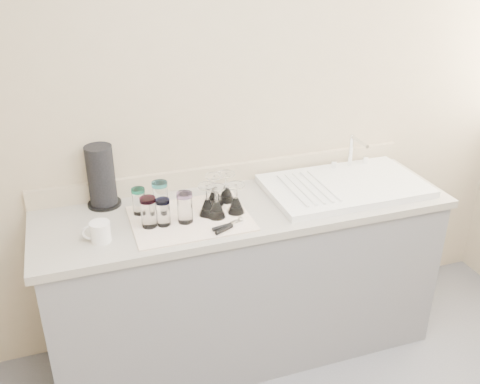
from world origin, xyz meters
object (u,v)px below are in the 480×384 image
object	(u,v)px
tumbler_lavender	(185,207)
goblet_front_right	(236,203)
goblet_back_right	(226,191)
white_mug	(100,232)
tumbler_magenta	(149,212)
can_opener	(228,226)
goblet_back_left	(215,195)
goblet_front_left	(216,207)
tumbler_cyan	(160,196)
tumbler_teal	(139,201)
goblet_extra	(208,205)
tumbler_blue	(163,212)
paper_towel_roll	(101,177)
sink_unit	(344,185)

from	to	relation	value
tumbler_lavender	goblet_front_right	xyz separation A→B (m)	(0.25, 0.01, -0.02)
goblet_back_right	white_mug	size ratio (longest dim) A/B	1.14
tumbler_magenta	can_opener	distance (m)	0.37
goblet_back_left	goblet_front_left	distance (m)	0.12
tumbler_cyan	tumbler_lavender	distance (m)	0.17
goblet_front_right	white_mug	xyz separation A→B (m)	(-0.64, -0.05, -0.01)
tumbler_cyan	goblet_back_left	world-z (taller)	goblet_back_left
tumbler_magenta	white_mug	distance (m)	0.23
goblet_front_left	white_mug	size ratio (longest dim) A/B	1.18
tumbler_teal	goblet_extra	world-z (taller)	goblet_extra
tumbler_teal	goblet_front_left	xyz separation A→B (m)	(0.34, -0.15, -0.01)
tumbler_cyan	tumbler_blue	xyz separation A→B (m)	(-0.01, -0.14, -0.01)
tumbler_cyan	tumbler_lavender	size ratio (longest dim) A/B	1.03
goblet_front_right	tumbler_blue	bearing A→B (deg)	-178.89
goblet_extra	white_mug	xyz separation A→B (m)	(-0.51, -0.07, -0.01)
tumbler_lavender	paper_towel_roll	xyz separation A→B (m)	(-0.34, 0.31, 0.07)
tumbler_magenta	tumbler_teal	bearing A→B (deg)	98.87
tumbler_magenta	goblet_front_left	xyz separation A→B (m)	(0.32, -0.01, -0.02)
goblet_front_right	goblet_extra	bearing A→B (deg)	170.36
sink_unit	tumbler_magenta	world-z (taller)	sink_unit
sink_unit	can_opener	bearing A→B (deg)	-163.44
tumbler_lavender	goblet_front_left	xyz separation A→B (m)	(0.15, -0.00, -0.02)
goblet_back_left	goblet_extra	bearing A→B (deg)	-124.76
tumbler_cyan	can_opener	bearing A→B (deg)	-46.13
sink_unit	goblet_back_right	world-z (taller)	sink_unit
can_opener	goblet_back_left	bearing A→B (deg)	88.30
goblet_back_right	goblet_front_left	world-z (taller)	goblet_front_left
tumbler_teal	paper_towel_roll	world-z (taller)	paper_towel_roll
tumbler_magenta	goblet_front_right	world-z (taller)	goblet_front_right
tumbler_lavender	goblet_back_right	size ratio (longest dim) A/B	0.98
goblet_back_right	tumbler_teal	bearing A→B (deg)	178.87
goblet_back_left	goblet_front_left	world-z (taller)	goblet_back_left
goblet_front_right	tumbler_magenta	bearing A→B (deg)	179.73
tumbler_lavender	goblet_front_left	world-z (taller)	goblet_front_left
tumbler_blue	paper_towel_roll	distance (m)	0.39
tumbler_blue	white_mug	world-z (taller)	tumbler_blue
goblet_front_right	can_opener	distance (m)	0.16
tumbler_cyan	goblet_back_left	size ratio (longest dim) A/B	0.95
goblet_front_left	goblet_extra	size ratio (longest dim) A/B	1.01
tumbler_cyan	tumbler_magenta	world-z (taller)	tumbler_cyan
white_mug	tumbler_lavender	bearing A→B (deg)	5.12
tumbler_teal	tumbler_lavender	size ratio (longest dim) A/B	0.88
goblet_front_left	goblet_extra	bearing A→B (deg)	133.65
goblet_back_right	can_opener	xyz separation A→B (m)	(-0.08, -0.26, -0.04)
sink_unit	tumbler_magenta	bearing A→B (deg)	-175.86
tumbler_lavender	can_opener	distance (m)	0.22
goblet_back_left	paper_towel_roll	bearing A→B (deg)	159.74
tumbler_magenta	can_opener	size ratio (longest dim) A/B	0.93
tumbler_lavender	goblet_front_left	size ratio (longest dim) A/B	0.94
tumbler_blue	goblet_front_right	world-z (taller)	goblet_front_right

